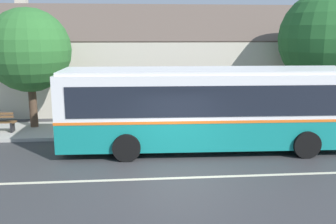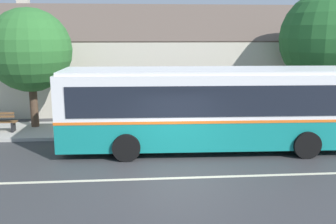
% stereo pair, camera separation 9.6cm
% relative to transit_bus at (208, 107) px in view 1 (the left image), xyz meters
% --- Properties ---
extents(ground_plane, '(300.00, 300.00, 0.00)m').
position_rel_transit_bus_xyz_m(ground_plane, '(-1.44, -2.90, -1.69)').
color(ground_plane, '#38383A').
extents(sidewalk_far, '(60.00, 3.00, 0.15)m').
position_rel_transit_bus_xyz_m(sidewalk_far, '(-1.44, 3.10, -1.62)').
color(sidewalk_far, '#ADAAA3').
rests_on(sidewalk_far, ground).
extents(lane_divider_stripe, '(60.00, 0.16, 0.01)m').
position_rel_transit_bus_xyz_m(lane_divider_stripe, '(-1.44, -2.90, -1.69)').
color(lane_divider_stripe, beige).
rests_on(lane_divider_stripe, ground).
extents(community_building, '(28.22, 10.80, 7.33)m').
position_rel_transit_bus_xyz_m(community_building, '(-2.55, 11.32, 0.43)').
color(community_building, beige).
rests_on(community_building, ground).
extents(transit_bus, '(11.29, 3.01, 3.14)m').
position_rel_transit_bus_xyz_m(transit_bus, '(0.00, 0.00, 0.00)').
color(transit_bus, '#147F7A').
rests_on(transit_bus, ground).
extents(bench_down_street, '(1.66, 0.51, 0.94)m').
position_rel_transit_bus_xyz_m(bench_down_street, '(-4.70, 2.57, -1.12)').
color(bench_down_street, brown).
rests_on(bench_down_street, sidewalk_far).
extents(street_tree_primary, '(4.68, 4.68, 6.55)m').
position_rel_transit_bus_xyz_m(street_tree_primary, '(6.61, 3.95, 2.50)').
color(street_tree_primary, '#4C3828').
rests_on(street_tree_primary, ground).
extents(street_tree_secondary, '(3.78, 3.78, 5.60)m').
position_rel_transit_bus_xyz_m(street_tree_secondary, '(-7.53, 3.66, 2.00)').
color(street_tree_secondary, '#4C3828').
rests_on(street_tree_secondary, ground).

